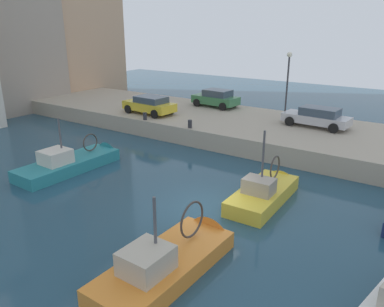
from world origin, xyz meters
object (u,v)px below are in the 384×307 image
at_px(parked_car_yellow, 150,105).
at_px(parked_car_green, 216,98).
at_px(fishing_boat_orange, 173,265).
at_px(parked_car_silver, 317,117).
at_px(quay_streetlamp, 288,75).
at_px(mooring_bollard_south, 190,124).
at_px(mooring_bollard_mid, 145,116).
at_px(fishing_boat_yellow, 266,197).
at_px(fishing_boat_teal, 75,166).

bearing_deg(parked_car_yellow, parked_car_green, -29.39).
distance_m(fishing_boat_orange, parked_car_silver, 16.89).
bearing_deg(quay_streetlamp, fishing_boat_orange, -170.16).
bearing_deg(mooring_bollard_south, quay_streetlamp, -38.18).
bearing_deg(mooring_bollard_south, fishing_boat_orange, -147.49).
xyz_separation_m(fishing_boat_orange, parked_car_silver, (16.79, 0.52, 1.78)).
relative_size(mooring_bollard_mid, quay_streetlamp, 0.11).
relative_size(fishing_boat_yellow, parked_car_yellow, 1.30).
relative_size(parked_car_green, quay_streetlamp, 0.82).
relative_size(fishing_boat_orange, mooring_bollard_south, 11.37).
bearing_deg(parked_car_silver, parked_car_yellow, 105.52).
height_order(fishing_boat_teal, parked_car_green, fishing_boat_teal).
relative_size(fishing_boat_teal, quay_streetlamp, 1.40).
xyz_separation_m(fishing_boat_yellow, parked_car_silver, (10.04, 0.88, 1.80)).
distance_m(fishing_boat_yellow, parked_car_yellow, 14.61).
xyz_separation_m(mooring_bollard_mid, quay_streetlamp, (5.65, -8.44, 2.98)).
relative_size(parked_car_yellow, parked_car_green, 1.08).
bearing_deg(mooring_bollard_mid, fishing_boat_teal, -171.56).
bearing_deg(parked_car_green, fishing_boat_teal, 176.97).
height_order(fishing_boat_orange, parked_car_silver, fishing_boat_orange).
xyz_separation_m(parked_car_silver, mooring_bollard_south, (-5.10, 6.93, -0.42)).
bearing_deg(quay_streetlamp, fishing_boat_yellow, -162.38).
bearing_deg(mooring_bollard_mid, mooring_bollard_south, -90.00).
bearing_deg(mooring_bollard_south, parked_car_silver, -53.66).
bearing_deg(mooring_bollard_mid, parked_car_silver, -65.00).
distance_m(parked_car_silver, mooring_bollard_south, 8.61).
xyz_separation_m(fishing_boat_yellow, mooring_bollard_mid, (4.94, 11.81, 1.38)).
xyz_separation_m(parked_car_yellow, quay_streetlamp, (3.88, -9.49, 2.54)).
distance_m(fishing_boat_teal, parked_car_green, 14.46).
distance_m(fishing_boat_yellow, mooring_bollard_south, 9.34).
height_order(parked_car_yellow, parked_car_green, parked_car_green).
distance_m(parked_car_silver, mooring_bollard_mid, 12.06).
height_order(fishing_boat_teal, parked_car_yellow, fishing_boat_teal).
bearing_deg(mooring_bollard_mid, fishing_boat_yellow, -112.71).
bearing_deg(parked_car_yellow, fishing_boat_yellow, -117.58).
height_order(fishing_boat_yellow, mooring_bollard_mid, fishing_boat_yellow).
xyz_separation_m(fishing_boat_yellow, fishing_boat_teal, (-2.46, 10.71, 0.01)).
bearing_deg(parked_car_yellow, quay_streetlamp, -67.76).
xyz_separation_m(fishing_boat_orange, parked_car_yellow, (13.47, 12.50, 1.80)).
xyz_separation_m(parked_car_green, mooring_bollard_south, (-6.92, -2.14, -0.47)).
xyz_separation_m(mooring_bollard_south, quay_streetlamp, (5.65, -4.44, 2.98)).
bearing_deg(quay_streetlamp, parked_car_yellow, 112.24).
distance_m(parked_car_yellow, quay_streetlamp, 10.56).
height_order(fishing_boat_orange, mooring_bollard_south, fishing_boat_orange).
distance_m(parked_car_green, mooring_bollard_south, 7.26).
distance_m(mooring_bollard_south, quay_streetlamp, 7.78).
relative_size(parked_car_green, mooring_bollard_mid, 7.22).
relative_size(fishing_boat_yellow, parked_car_green, 1.40).
distance_m(fishing_boat_orange, parked_car_green, 21.03).
bearing_deg(fishing_boat_orange, fishing_boat_yellow, -3.00).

